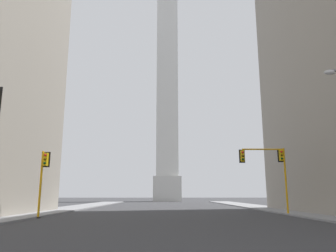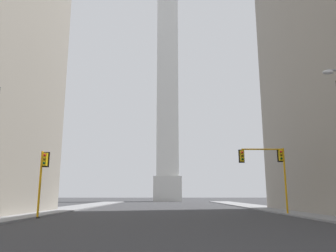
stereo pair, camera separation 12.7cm
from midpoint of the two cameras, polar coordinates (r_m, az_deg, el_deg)
name	(u,v)px [view 1 (the left image)]	position (r m, az deg, el deg)	size (l,w,h in m)	color
sidewalk_left	(39,213)	(37.60, -21.57, -13.86)	(5.00, 108.00, 0.15)	gray
sidewalk_right	(300,213)	(37.89, 21.89, -13.81)	(5.00, 108.00, 0.15)	gray
obelisk	(167,88)	(97.85, -0.17, 6.71)	(7.68, 7.68, 69.34)	silver
traffic_light_mid_right	(270,164)	(34.00, 17.24, -6.32)	(4.63, 0.50, 6.44)	orange
traffic_light_mid_left	(43,173)	(30.07, -21.05, -7.71)	(0.79, 0.52, 5.58)	orange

